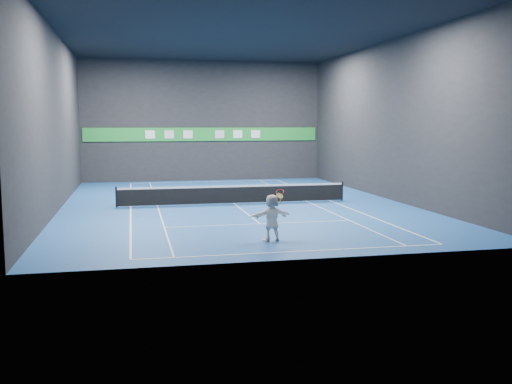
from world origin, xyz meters
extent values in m
plane|color=#1A4B93|center=(0.00, 0.00, 0.00)|extent=(26.00, 26.00, 0.00)
plane|color=black|center=(0.00, 0.00, 9.00)|extent=(26.00, 26.00, 0.00)
cube|color=black|center=(0.00, 13.00, 4.50)|extent=(18.00, 0.10, 9.00)
cube|color=black|center=(0.00, -13.00, 4.50)|extent=(18.00, 0.10, 9.00)
cube|color=black|center=(-9.00, 0.00, 4.50)|extent=(0.10, 26.00, 9.00)
cube|color=black|center=(9.00, 0.00, 4.50)|extent=(0.10, 26.00, 9.00)
cube|color=white|center=(0.00, -11.89, 0.00)|extent=(10.98, 0.08, 0.01)
cube|color=white|center=(0.00, 11.89, 0.00)|extent=(10.98, 0.08, 0.01)
cube|color=white|center=(-5.49, 0.00, 0.00)|extent=(0.08, 23.78, 0.01)
cube|color=white|center=(5.49, 0.00, 0.00)|extent=(0.08, 23.78, 0.01)
cube|color=white|center=(-4.11, 0.00, 0.00)|extent=(0.06, 23.78, 0.01)
cube|color=white|center=(4.11, 0.00, 0.00)|extent=(0.06, 23.78, 0.01)
cube|color=white|center=(0.00, -6.40, 0.00)|extent=(8.23, 0.06, 0.01)
cube|color=white|center=(0.00, 6.40, 0.00)|extent=(8.23, 0.06, 0.01)
cube|color=white|center=(0.00, 0.00, 0.00)|extent=(0.06, 12.80, 0.01)
imported|color=white|center=(-0.36, -9.95, 0.87)|extent=(1.68, 0.82, 1.74)
sphere|color=#C7F929|center=(-0.42, -9.94, 2.97)|extent=(0.06, 0.06, 0.06)
cylinder|color=black|center=(-6.20, 0.00, 0.54)|extent=(0.10, 0.10, 1.07)
cylinder|color=black|center=(6.20, 0.00, 0.54)|extent=(0.10, 0.10, 1.07)
cube|color=black|center=(0.00, 0.00, 0.47)|extent=(12.40, 0.03, 0.86)
cube|color=white|center=(0.00, 0.00, 0.95)|extent=(12.40, 0.04, 0.10)
cube|color=green|center=(0.00, 12.94, 3.50)|extent=(17.64, 0.06, 1.00)
cube|color=white|center=(-4.00, 12.88, 3.50)|extent=(0.70, 0.04, 0.60)
cube|color=silver|center=(-2.60, 12.88, 3.50)|extent=(0.70, 0.04, 0.60)
cube|color=white|center=(-1.20, 12.88, 3.50)|extent=(0.70, 0.04, 0.60)
cube|color=silver|center=(1.20, 12.88, 3.50)|extent=(0.70, 0.04, 0.60)
cube|color=white|center=(2.60, 12.88, 3.50)|extent=(0.70, 0.04, 0.60)
cube|color=white|center=(4.00, 12.88, 3.50)|extent=(0.70, 0.04, 0.60)
torus|color=red|center=(-0.04, -9.90, 1.82)|extent=(0.41, 0.36, 0.25)
cylinder|color=#B8C545|center=(-0.05, -9.90, 1.67)|extent=(0.37, 0.31, 0.22)
cylinder|color=red|center=(0.02, -9.90, 1.60)|extent=(0.09, 0.10, 0.18)
cylinder|color=#DBBF0B|center=(-0.03, -9.92, 1.45)|extent=(0.08, 0.21, 0.22)
camera|label=1|loc=(-5.37, -30.15, 4.34)|focal=40.00mm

